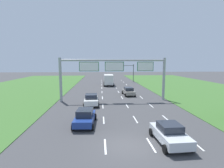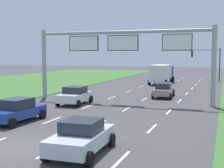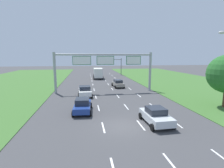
% 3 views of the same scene
% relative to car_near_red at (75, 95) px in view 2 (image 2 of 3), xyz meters
% --- Properties ---
extents(ground_plane, '(200.00, 200.00, 0.00)m').
position_rel_car_near_red_xyz_m(ground_plane, '(3.43, -12.79, -0.82)').
color(ground_plane, '#424244').
extents(lane_dashes_inner_left, '(0.14, 68.40, 0.01)m').
position_rel_car_near_red_xyz_m(lane_dashes_inner_left, '(1.68, 2.21, -0.81)').
color(lane_dashes_inner_left, white).
rests_on(lane_dashes_inner_left, ground_plane).
extents(lane_dashes_inner_right, '(0.14, 68.40, 0.01)m').
position_rel_car_near_red_xyz_m(lane_dashes_inner_right, '(5.18, 2.21, -0.81)').
color(lane_dashes_inner_right, white).
rests_on(lane_dashes_inner_right, ground_plane).
extents(lane_dashes_slip, '(0.14, 68.40, 0.01)m').
position_rel_car_near_red_xyz_m(lane_dashes_slip, '(8.68, 2.21, -0.81)').
color(lane_dashes_slip, white).
rests_on(lane_dashes_slip, ground_plane).
extents(car_near_red, '(2.31, 4.07, 1.63)m').
position_rel_car_near_red_xyz_m(car_near_red, '(0.00, 0.00, 0.00)').
color(car_near_red, white).
rests_on(car_near_red, ground_plane).
extents(car_lead_silver, '(2.18, 4.37, 1.53)m').
position_rel_car_near_red_xyz_m(car_lead_silver, '(6.71, 7.37, -0.04)').
color(car_lead_silver, gray).
rests_on(car_lead_silver, ground_plane).
extents(car_mid_lane, '(2.32, 4.16, 1.56)m').
position_rel_car_near_red_xyz_m(car_mid_lane, '(6.70, -12.60, -0.04)').
color(car_mid_lane, silver).
rests_on(car_mid_lane, ground_plane).
extents(car_far_ahead, '(2.25, 4.30, 1.59)m').
position_rel_car_near_red_xyz_m(car_far_ahead, '(-0.23, -8.07, -0.03)').
color(car_far_ahead, navy).
rests_on(car_far_ahead, ground_plane).
extents(box_truck, '(2.83, 7.29, 2.93)m').
position_rel_car_near_red_xyz_m(box_truck, '(3.60, 22.36, 0.80)').
color(box_truck, navy).
rests_on(box_truck, ground_plane).
extents(sign_gantry, '(17.24, 0.44, 7.00)m').
position_rel_car_near_red_xyz_m(sign_gantry, '(3.51, 2.84, 4.13)').
color(sign_gantry, '#9EA0A5').
rests_on(sign_gantry, ground_plane).
extents(traffic_light_mast, '(4.76, 0.49, 5.60)m').
position_rel_car_near_red_xyz_m(traffic_light_mast, '(9.90, 29.54, 3.05)').
color(traffic_light_mast, '#47494F').
rests_on(traffic_light_mast, ground_plane).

